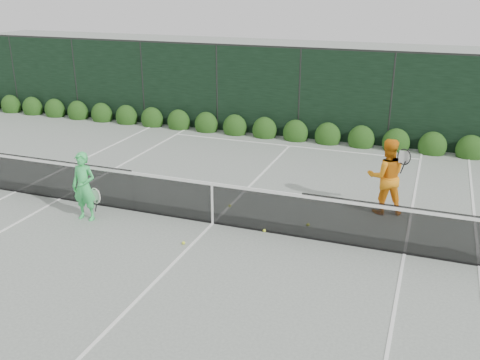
% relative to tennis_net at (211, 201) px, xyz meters
% --- Properties ---
extents(ground, '(80.00, 80.00, 0.00)m').
position_rel_tennis_net_xyz_m(ground, '(0.02, 0.00, -0.53)').
color(ground, slate).
rests_on(ground, ground).
extents(tennis_net, '(12.90, 0.10, 1.07)m').
position_rel_tennis_net_xyz_m(tennis_net, '(0.00, 0.00, 0.00)').
color(tennis_net, '#113322').
rests_on(tennis_net, ground).
extents(player_woman, '(0.64, 0.39, 1.57)m').
position_rel_tennis_net_xyz_m(player_woman, '(-2.75, -0.75, 0.25)').
color(player_woman, '#3DD263').
rests_on(player_woman, ground).
extents(player_man, '(1.03, 0.91, 1.78)m').
position_rel_tennis_net_xyz_m(player_man, '(3.51, 1.96, 0.36)').
color(player_man, orange).
rests_on(player_man, ground).
extents(court_lines, '(11.03, 23.83, 0.01)m').
position_rel_tennis_net_xyz_m(court_lines, '(0.02, 0.00, -0.53)').
color(court_lines, white).
rests_on(court_lines, ground).
extents(windscreen_fence, '(32.00, 21.07, 3.06)m').
position_rel_tennis_net_xyz_m(windscreen_fence, '(0.02, -2.71, 0.98)').
color(windscreen_fence, black).
rests_on(windscreen_fence, ground).
extents(hedge_row, '(31.66, 0.65, 0.94)m').
position_rel_tennis_net_xyz_m(hedge_row, '(0.02, 7.15, -0.30)').
color(hedge_row, '#12390F').
rests_on(hedge_row, ground).
extents(tennis_balls, '(2.26, 2.21, 0.07)m').
position_rel_tennis_net_xyz_m(tennis_balls, '(0.79, 0.12, -0.50)').
color(tennis_balls, '#DBEB34').
rests_on(tennis_balls, ground).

